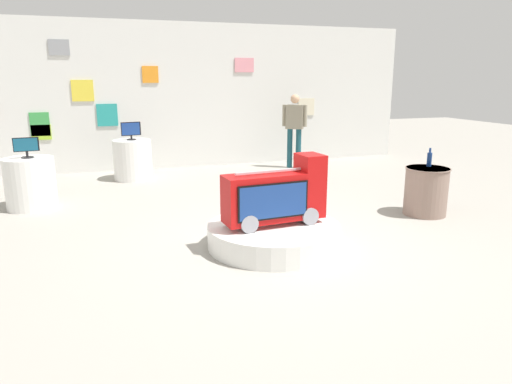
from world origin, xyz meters
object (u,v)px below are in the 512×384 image
display_pedestal_left_rear (31,183)px  bottle_on_side_table (429,159)px  tv_on_left_rear (26,147)px  tv_on_center_rear (131,130)px  side_table_round (426,191)px  shopper_browsing_near_truck (294,125)px  display_pedestal_center_rear (133,160)px  main_display_pedestal (274,235)px  novelty_firetruck_tv (276,197)px

display_pedestal_left_rear → bottle_on_side_table: (5.74, -2.13, 0.42)m
display_pedestal_left_rear → tv_on_left_rear: (-0.00, -0.00, 0.58)m
tv_on_center_rear → side_table_round: (3.98, -3.94, -0.63)m
side_table_round → tv_on_left_rear: bearing=158.5°
display_pedestal_left_rear → side_table_round: size_ratio=1.12×
shopper_browsing_near_truck → display_pedestal_center_rear: bearing=-177.6°
shopper_browsing_near_truck → tv_on_left_rear: bearing=-160.4°
side_table_round → shopper_browsing_near_truck: bearing=95.8°
bottle_on_side_table → display_pedestal_center_rear: bearing=136.7°
display_pedestal_center_rear → bottle_on_side_table: size_ratio=2.90×
main_display_pedestal → side_table_round: (2.63, 0.57, 0.23)m
novelty_firetruck_tv → display_pedestal_center_rear: (-1.38, 4.52, -0.22)m
display_pedestal_center_rear → display_pedestal_left_rear: bearing=-134.2°
bottle_on_side_table → shopper_browsing_near_truck: bearing=97.2°
novelty_firetruck_tv → display_pedestal_left_rear: size_ratio=1.58×
display_pedestal_center_rear → main_display_pedestal: bearing=-73.3°
main_display_pedestal → novelty_firetruck_tv: novelty_firetruck_tv is taller
side_table_round → shopper_browsing_near_truck: 4.16m
tv_on_center_rear → bottle_on_side_table: bearing=-43.3°
main_display_pedestal → tv_on_left_rear: bearing=137.1°
shopper_browsing_near_truck → tv_on_center_rear: bearing=-177.5°
tv_on_left_rear → novelty_firetruck_tv: bearing=-42.7°
tv_on_left_rear → bottle_on_side_table: bearing=-20.3°
display_pedestal_left_rear → shopper_browsing_near_truck: bearing=19.6°
novelty_firetruck_tv → tv_on_center_rear: (-1.38, 4.52, 0.37)m
main_display_pedestal → tv_on_center_rear: (-1.35, 4.51, 0.86)m
novelty_firetruck_tv → display_pedestal_left_rear: bearing=137.3°
tv_on_center_rear → bottle_on_side_table: 5.60m
display_pedestal_left_rear → side_table_round: (5.65, -2.23, -0.04)m
tv_on_left_rear → side_table_round: (5.65, -2.23, -0.61)m
side_table_round → display_pedestal_left_rear: bearing=158.4°
bottle_on_side_table → main_display_pedestal: bearing=-166.0°
novelty_firetruck_tv → tv_on_left_rear: bearing=137.3°
display_pedestal_left_rear → tv_on_left_rear: tv_on_left_rear is taller
novelty_firetruck_tv → tv_on_left_rear: (-3.04, 2.81, 0.36)m
main_display_pedestal → display_pedestal_left_rear: display_pedestal_left_rear is taller
novelty_firetruck_tv → bottle_on_side_table: size_ratio=4.58×
tv_on_left_rear → bottle_on_side_table: size_ratio=1.34×
tv_on_left_rear → side_table_round: size_ratio=0.52×
display_pedestal_left_rear → shopper_browsing_near_truck: shopper_browsing_near_truck is taller
tv_on_center_rear → shopper_browsing_near_truck: bearing=2.5°
display_pedestal_left_rear → bottle_on_side_table: bottle_on_side_table is taller
main_display_pedestal → display_pedestal_center_rear: 4.72m
side_table_round → shopper_browsing_near_truck: size_ratio=0.43×
tv_on_center_rear → shopper_browsing_near_truck: shopper_browsing_near_truck is taller
display_pedestal_center_rear → tv_on_center_rear: size_ratio=2.08×
tv_on_left_rear → shopper_browsing_near_truck: size_ratio=0.22×
tv_on_center_rear → side_table_round: bearing=-44.7°
display_pedestal_center_rear → side_table_round: bearing=-44.7°
tv_on_center_rear → tv_on_left_rear: bearing=-134.2°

